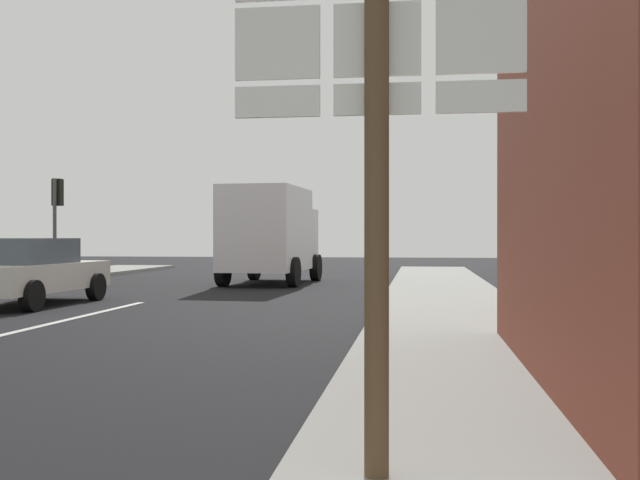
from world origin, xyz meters
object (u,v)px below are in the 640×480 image
(sedan_far, at_px, (28,271))
(route_sign_post, at_px, (377,147))
(delivery_truck, at_px, (271,232))
(traffic_light_far_left, at_px, (57,205))

(sedan_far, xyz_separation_m, route_sign_post, (8.25, -10.80, 1.24))
(sedan_far, distance_m, delivery_truck, 8.90)
(sedan_far, distance_m, traffic_light_far_left, 8.94)
(delivery_truck, height_order, route_sign_post, route_sign_post)
(delivery_truck, bearing_deg, route_sign_post, -76.55)
(delivery_truck, xyz_separation_m, traffic_light_far_left, (-7.28, -0.01, 0.90))
(route_sign_post, bearing_deg, delivery_truck, 103.45)
(route_sign_post, distance_m, traffic_light_far_left, 22.20)
(sedan_far, relative_size, route_sign_post, 1.33)
(traffic_light_far_left, bearing_deg, route_sign_post, -57.95)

